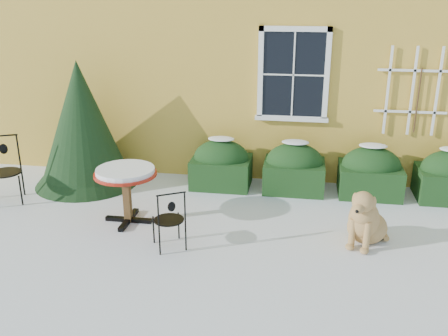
% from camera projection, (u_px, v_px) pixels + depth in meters
% --- Properties ---
extents(ground, '(80.00, 80.00, 0.00)m').
position_uv_depth(ground, '(212.00, 256.00, 6.67)').
color(ground, white).
rests_on(ground, ground).
extents(hedge_row, '(4.95, 0.80, 0.91)m').
position_uv_depth(hedge_row, '(332.00, 170.00, 8.66)').
color(hedge_row, black).
rests_on(hedge_row, ground).
extents(evergreen_shrub, '(1.85, 1.85, 2.24)m').
position_uv_depth(evergreen_shrub, '(83.00, 136.00, 8.90)').
color(evergreen_shrub, black).
rests_on(evergreen_shrub, ground).
extents(bistro_table, '(0.94, 0.94, 0.87)m').
position_uv_depth(bistro_table, '(126.00, 178.00, 7.43)').
color(bistro_table, black).
rests_on(bistro_table, ground).
extents(patio_chair_near, '(0.52, 0.52, 0.87)m').
position_uv_depth(patio_chair_near, '(170.00, 219.00, 6.75)').
color(patio_chair_near, black).
rests_on(patio_chair_near, ground).
extents(patio_chair_far, '(0.65, 0.65, 1.10)m').
position_uv_depth(patio_chair_far, '(5.00, 170.00, 8.27)').
color(patio_chair_far, black).
rests_on(patio_chair_far, ground).
extents(dog, '(0.75, 0.93, 0.87)m').
position_uv_depth(dog, '(365.00, 221.00, 6.88)').
color(dog, tan).
rests_on(dog, ground).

